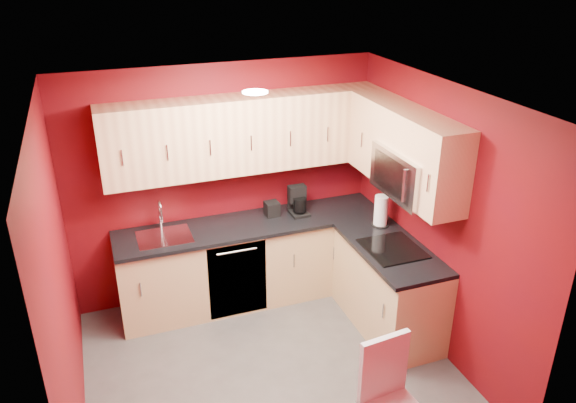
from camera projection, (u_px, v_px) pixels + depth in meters
floor at (272, 371)px, 5.08m from camera, size 3.20×3.20×0.00m
ceiling at (267, 99)px, 4.04m from camera, size 3.20×3.20×0.00m
wall_back at (224, 184)px, 5.84m from camera, size 3.20×0.00×3.20m
wall_front at (350, 370)px, 3.28m from camera, size 3.20×0.00×3.20m
wall_left at (60, 288)px, 4.06m from camera, size 0.00×3.00×3.00m
wall_right at (438, 220)px, 5.06m from camera, size 0.00×3.00×3.00m
base_cabinets_back at (253, 262)px, 5.99m from camera, size 2.80×0.60×0.87m
base_cabinets_right at (388, 289)px, 5.52m from camera, size 0.60×1.30×0.87m
countertop_back at (252, 224)px, 5.78m from camera, size 2.80×0.63×0.04m
countertop_right at (391, 249)px, 5.31m from camera, size 0.63×1.27×0.04m
upper_cabinets_back at (246, 134)px, 5.52m from camera, size 2.80×0.35×0.75m
upper_cabinets_right at (402, 141)px, 5.12m from camera, size 0.35×1.55×0.75m
microwave at (410, 173)px, 5.00m from camera, size 0.42×0.76×0.42m
cooktop at (393, 249)px, 5.27m from camera, size 0.50×0.55×0.01m
sink at (164, 233)px, 5.50m from camera, size 0.52×0.42×0.35m
dishwasher_front at (238, 280)px, 5.66m from camera, size 0.60×0.02×0.82m
downlight at (255, 92)px, 4.30m from camera, size 0.20×0.20×0.01m
coffee_maker at (299, 201)px, 5.89m from camera, size 0.19×0.25×0.31m
napkin_holder at (272, 209)px, 5.90m from camera, size 0.15×0.15×0.15m
paper_towel at (381, 211)px, 5.66m from camera, size 0.23×0.23×0.32m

